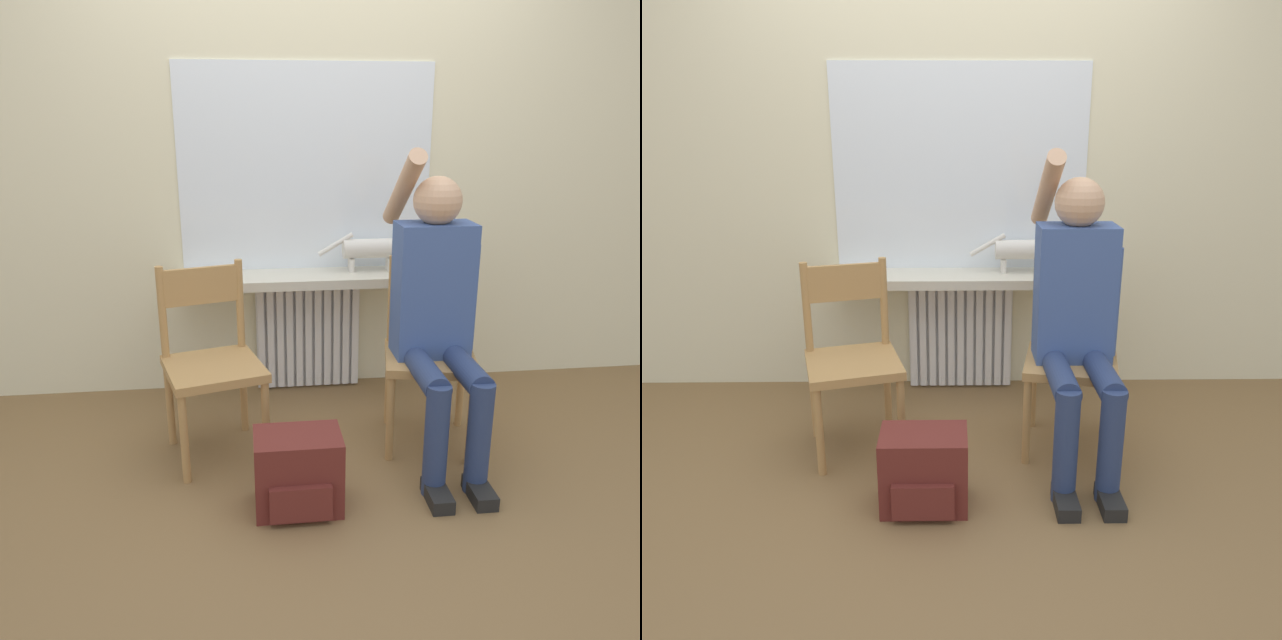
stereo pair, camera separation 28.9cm
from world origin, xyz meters
TOP-DOWN VIEW (x-y plane):
  - ground_plane at (0.00, 0.00)m, footprint 12.00×12.00m
  - wall_with_window at (0.00, 1.23)m, footprint 7.00×0.06m
  - radiator at (-0.00, 1.15)m, footprint 0.59×0.08m
  - windowsill at (0.00, 1.05)m, footprint 1.41×0.31m
  - window_glass at (0.00, 1.20)m, footprint 1.35×0.01m
  - chair_left at (-0.51, 0.46)m, footprint 0.51×0.51m
  - chair_right at (0.50, 0.46)m, footprint 0.48×0.48m
  - person at (0.50, 0.35)m, footprint 0.36×1.00m
  - cat at (0.38, 1.08)m, footprint 0.53×0.11m
  - backpack at (-0.16, -0.04)m, footprint 0.34×0.26m

SIDE VIEW (x-z plane):
  - ground_plane at x=0.00m, z-range 0.00..0.00m
  - backpack at x=-0.16m, z-range 0.00..0.32m
  - radiator at x=0.00m, z-range 0.00..0.64m
  - chair_left at x=-0.51m, z-range 0.02..0.89m
  - chair_right at x=0.50m, z-range 0.02..0.89m
  - windowsill at x=0.00m, z-range 0.64..0.69m
  - person at x=0.50m, z-range 0.01..1.39m
  - cat at x=0.38m, z-range 0.71..0.93m
  - window_glass at x=0.00m, z-range 0.69..1.77m
  - wall_with_window at x=0.00m, z-range 0.00..2.70m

